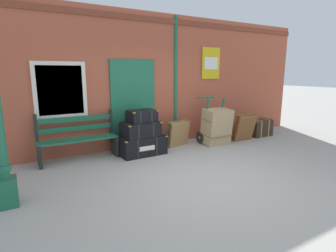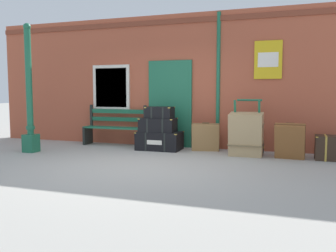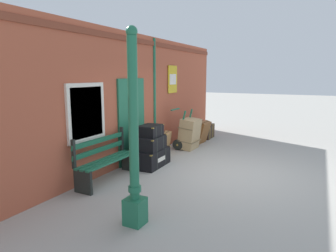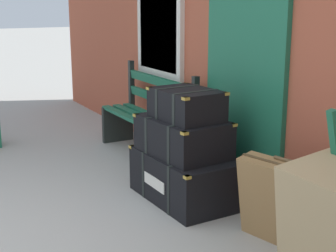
{
  "view_description": "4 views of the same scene",
  "coord_description": "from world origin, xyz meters",
  "px_view_note": "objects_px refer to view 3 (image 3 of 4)",
  "views": [
    {
      "loc": [
        -2.69,
        -3.46,
        1.82
      ],
      "look_at": [
        0.34,
        1.79,
        0.59
      ],
      "focal_mm": 28.61,
      "sensor_mm": 36.0,
      "label": 1
    },
    {
      "loc": [
        2.69,
        -6.0,
        1.35
      ],
      "look_at": [
        -0.04,
        1.72,
        0.58
      ],
      "focal_mm": 39.05,
      "sensor_mm": 36.0,
      "label": 2
    },
    {
      "loc": [
        -6.36,
        -1.7,
        2.18
      ],
      "look_at": [
        0.74,
        1.91,
        0.82
      ],
      "focal_mm": 31.97,
      "sensor_mm": 36.0,
      "label": 3
    },
    {
      "loc": [
        3.32,
        -0.31,
        1.74
      ],
      "look_at": [
        -0.21,
        1.63,
        0.73
      ],
      "focal_mm": 53.73,
      "sensor_mm": 36.0,
      "label": 4
    }
  ],
  "objects_px": {
    "platform_bench": "(106,160)",
    "large_brown_trunk": "(190,134)",
    "porters_trolley": "(184,139)",
    "suitcase_oxblood": "(203,132)",
    "lamp_post": "(134,154)",
    "corner_trunk": "(205,131)",
    "suitcase_umber": "(165,144)",
    "steamer_trunk_middle": "(150,143)",
    "steamer_trunk_top": "(150,131)",
    "steamer_trunk_base": "(150,157)"
  },
  "relations": [
    {
      "from": "steamer_trunk_base",
      "to": "steamer_trunk_middle",
      "type": "bearing_deg",
      "value": -136.21
    },
    {
      "from": "platform_bench",
      "to": "suitcase_oxblood",
      "type": "xyz_separation_m",
      "value": [
        4.19,
        -0.57,
        -0.08
      ]
    },
    {
      "from": "lamp_post",
      "to": "corner_trunk",
      "type": "relative_size",
      "value": 4.11
    },
    {
      "from": "platform_bench",
      "to": "porters_trolley",
      "type": "distance_m",
      "value": 3.33
    },
    {
      "from": "corner_trunk",
      "to": "large_brown_trunk",
      "type": "bearing_deg",
      "value": -175.63
    },
    {
      "from": "steamer_trunk_base",
      "to": "corner_trunk",
      "type": "bearing_deg",
      "value": -0.99
    },
    {
      "from": "platform_bench",
      "to": "corner_trunk",
      "type": "height_order",
      "value": "platform_bench"
    },
    {
      "from": "steamer_trunk_middle",
      "to": "suitcase_umber",
      "type": "distance_m",
      "value": 1.13
    },
    {
      "from": "platform_bench",
      "to": "suitcase_umber",
      "type": "xyz_separation_m",
      "value": [
        2.36,
        -0.13,
        -0.13
      ]
    },
    {
      "from": "lamp_post",
      "to": "corner_trunk",
      "type": "height_order",
      "value": "lamp_post"
    },
    {
      "from": "steamer_trunk_middle",
      "to": "steamer_trunk_top",
      "type": "bearing_deg",
      "value": 12.19
    },
    {
      "from": "porters_trolley",
      "to": "suitcase_oxblood",
      "type": "height_order",
      "value": "porters_trolley"
    },
    {
      "from": "steamer_trunk_middle",
      "to": "suitcase_oxblood",
      "type": "bearing_deg",
      "value": -5.1
    },
    {
      "from": "lamp_post",
      "to": "suitcase_umber",
      "type": "relative_size",
      "value": 4.29
    },
    {
      "from": "lamp_post",
      "to": "suitcase_umber",
      "type": "bearing_deg",
      "value": 21.26
    },
    {
      "from": "corner_trunk",
      "to": "steamer_trunk_middle",
      "type": "bearing_deg",
      "value": 179.41
    },
    {
      "from": "porters_trolley",
      "to": "corner_trunk",
      "type": "xyz_separation_m",
      "value": [
        1.69,
        -0.05,
        -0.03
      ]
    },
    {
      "from": "large_brown_trunk",
      "to": "suitcase_umber",
      "type": "distance_m",
      "value": 1.02
    },
    {
      "from": "steamer_trunk_middle",
      "to": "platform_bench",
      "type": "bearing_deg",
      "value": 166.47
    },
    {
      "from": "lamp_post",
      "to": "large_brown_trunk",
      "type": "relative_size",
      "value": 3.07
    },
    {
      "from": "suitcase_oxblood",
      "to": "steamer_trunk_middle",
      "type": "bearing_deg",
      "value": 174.9
    },
    {
      "from": "corner_trunk",
      "to": "steamer_trunk_base",
      "type": "bearing_deg",
      "value": 179.01
    },
    {
      "from": "large_brown_trunk",
      "to": "suitcase_oxblood",
      "type": "bearing_deg",
      "value": -5.98
    },
    {
      "from": "lamp_post",
      "to": "large_brown_trunk",
      "type": "xyz_separation_m",
      "value": [
        4.61,
        1.08,
        -0.61
      ]
    },
    {
      "from": "porters_trolley",
      "to": "suitcase_oxblood",
      "type": "xyz_separation_m",
      "value": [
        0.87,
        -0.27,
        0.09
      ]
    },
    {
      "from": "steamer_trunk_middle",
      "to": "porters_trolley",
      "type": "xyz_separation_m",
      "value": [
        2.03,
        0.01,
        -0.31
      ]
    },
    {
      "from": "porters_trolley",
      "to": "suitcase_oxblood",
      "type": "relative_size",
      "value": 1.62
    },
    {
      "from": "steamer_trunk_top",
      "to": "large_brown_trunk",
      "type": "relative_size",
      "value": 0.69
    },
    {
      "from": "platform_bench",
      "to": "large_brown_trunk",
      "type": "height_order",
      "value": "platform_bench"
    },
    {
      "from": "steamer_trunk_top",
      "to": "porters_trolley",
      "type": "bearing_deg",
      "value": 0.02
    },
    {
      "from": "large_brown_trunk",
      "to": "corner_trunk",
      "type": "height_order",
      "value": "large_brown_trunk"
    },
    {
      "from": "large_brown_trunk",
      "to": "suitcase_oxblood",
      "type": "relative_size",
      "value": 1.26
    },
    {
      "from": "steamer_trunk_middle",
      "to": "steamer_trunk_top",
      "type": "height_order",
      "value": "steamer_trunk_top"
    },
    {
      "from": "platform_bench",
      "to": "suitcase_oxblood",
      "type": "bearing_deg",
      "value": -7.71
    },
    {
      "from": "lamp_post",
      "to": "steamer_trunk_middle",
      "type": "xyz_separation_m",
      "value": [
        2.57,
        1.25,
        -0.49
      ]
    },
    {
      "from": "steamer_trunk_base",
      "to": "large_brown_trunk",
      "type": "relative_size",
      "value": 1.11
    },
    {
      "from": "large_brown_trunk",
      "to": "corner_trunk",
      "type": "relative_size",
      "value": 1.34
    },
    {
      "from": "steamer_trunk_base",
      "to": "suitcase_umber",
      "type": "bearing_deg",
      "value": 8.03
    },
    {
      "from": "steamer_trunk_middle",
      "to": "suitcase_umber",
      "type": "xyz_separation_m",
      "value": [
        1.08,
        0.17,
        -0.26
      ]
    },
    {
      "from": "large_brown_trunk",
      "to": "suitcase_umber",
      "type": "bearing_deg",
      "value": 160.21
    },
    {
      "from": "porters_trolley",
      "to": "corner_trunk",
      "type": "relative_size",
      "value": 1.72
    },
    {
      "from": "lamp_post",
      "to": "platform_bench",
      "type": "height_order",
      "value": "lamp_post"
    },
    {
      "from": "lamp_post",
      "to": "suitcase_umber",
      "type": "height_order",
      "value": "lamp_post"
    },
    {
      "from": "large_brown_trunk",
      "to": "steamer_trunk_top",
      "type": "bearing_deg",
      "value": 174.93
    },
    {
      "from": "platform_bench",
      "to": "large_brown_trunk",
      "type": "bearing_deg",
      "value": -8.17
    },
    {
      "from": "porters_trolley",
      "to": "suitcase_umber",
      "type": "bearing_deg",
      "value": 170.18
    },
    {
      "from": "platform_bench",
      "to": "porters_trolley",
      "type": "bearing_deg",
      "value": -5.14
    },
    {
      "from": "steamer_trunk_base",
      "to": "porters_trolley",
      "type": "distance_m",
      "value": 2.01
    },
    {
      "from": "steamer_trunk_middle",
      "to": "suitcase_umber",
      "type": "bearing_deg",
      "value": 9.15
    },
    {
      "from": "steamer_trunk_base",
      "to": "suitcase_oxblood",
      "type": "bearing_deg",
      "value": -5.64
    }
  ]
}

